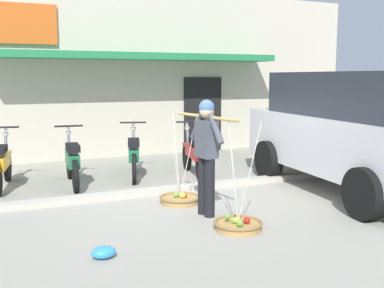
{
  "coord_description": "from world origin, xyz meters",
  "views": [
    {
      "loc": [
        -3.05,
        -6.88,
        2.02
      ],
      "look_at": [
        0.38,
        0.6,
        0.85
      ],
      "focal_mm": 44.49,
      "sensor_mm": 36.0,
      "label": 1
    }
  ],
  "objects_px": {
    "motorcycle_second_in_row": "(72,161)",
    "motorcycle_end_of_row": "(194,154)",
    "fruit_vendor": "(206,150)",
    "fruit_basket_left_side": "(180,199)",
    "parked_truck": "(359,128)",
    "fruit_basket_right_side": "(238,224)",
    "plastic_litter_bag": "(104,252)",
    "motorcycle_nearest_shop": "(2,164)",
    "motorcycle_third_in_row": "(134,155)"
  },
  "relations": [
    {
      "from": "motorcycle_second_in_row",
      "to": "motorcycle_third_in_row",
      "type": "bearing_deg",
      "value": 8.55
    },
    {
      "from": "motorcycle_third_in_row",
      "to": "fruit_vendor",
      "type": "bearing_deg",
      "value": -87.02
    },
    {
      "from": "fruit_basket_left_side",
      "to": "parked_truck",
      "type": "bearing_deg",
      "value": -11.0
    },
    {
      "from": "motorcycle_nearest_shop",
      "to": "plastic_litter_bag",
      "type": "relative_size",
      "value": 6.44
    },
    {
      "from": "motorcycle_second_in_row",
      "to": "fruit_vendor",
      "type": "bearing_deg",
      "value": -63.05
    },
    {
      "from": "fruit_basket_left_side",
      "to": "motorcycle_end_of_row",
      "type": "xyz_separation_m",
      "value": [
        1.1,
        1.83,
        0.38
      ]
    },
    {
      "from": "fruit_basket_left_side",
      "to": "fruit_basket_right_side",
      "type": "distance_m",
      "value": 1.57
    },
    {
      "from": "fruit_vendor",
      "to": "motorcycle_end_of_row",
      "type": "bearing_deg",
      "value": 68.8
    },
    {
      "from": "motorcycle_end_of_row",
      "to": "plastic_litter_bag",
      "type": "xyz_separation_m",
      "value": [
        -2.8,
        -3.63,
        -0.38
      ]
    },
    {
      "from": "motorcycle_second_in_row",
      "to": "parked_truck",
      "type": "distance_m",
      "value": 5.2
    },
    {
      "from": "fruit_vendor",
      "to": "motorcycle_second_in_row",
      "type": "height_order",
      "value": "fruit_vendor"
    },
    {
      "from": "motorcycle_nearest_shop",
      "to": "motorcycle_second_in_row",
      "type": "height_order",
      "value": "same"
    },
    {
      "from": "motorcycle_nearest_shop",
      "to": "plastic_litter_bag",
      "type": "bearing_deg",
      "value": -78.62
    },
    {
      "from": "fruit_basket_right_side",
      "to": "plastic_litter_bag",
      "type": "height_order",
      "value": "fruit_basket_right_side"
    },
    {
      "from": "motorcycle_second_in_row",
      "to": "motorcycle_end_of_row",
      "type": "distance_m",
      "value": 2.43
    },
    {
      "from": "motorcycle_third_in_row",
      "to": "plastic_litter_bag",
      "type": "xyz_separation_m",
      "value": [
        -1.64,
        -3.99,
        -0.38
      ]
    },
    {
      "from": "motorcycle_second_in_row",
      "to": "motorcycle_end_of_row",
      "type": "xyz_separation_m",
      "value": [
        2.42,
        -0.17,
        0.0
      ]
    },
    {
      "from": "fruit_basket_left_side",
      "to": "motorcycle_nearest_shop",
      "type": "xyz_separation_m",
      "value": [
        -2.53,
        2.28,
        0.38
      ]
    },
    {
      "from": "plastic_litter_bag",
      "to": "motorcycle_second_in_row",
      "type": "bearing_deg",
      "value": 84.32
    },
    {
      "from": "motorcycle_second_in_row",
      "to": "motorcycle_end_of_row",
      "type": "bearing_deg",
      "value": -4.02
    },
    {
      "from": "fruit_basket_left_side",
      "to": "motorcycle_second_in_row",
      "type": "bearing_deg",
      "value": 123.57
    },
    {
      "from": "motorcycle_nearest_shop",
      "to": "motorcycle_second_in_row",
      "type": "bearing_deg",
      "value": -13.22
    },
    {
      "from": "fruit_vendor",
      "to": "fruit_basket_left_side",
      "type": "distance_m",
      "value": 1.2
    },
    {
      "from": "motorcycle_nearest_shop",
      "to": "fruit_vendor",
      "type": "bearing_deg",
      "value": -49.52
    },
    {
      "from": "motorcycle_second_in_row",
      "to": "motorcycle_nearest_shop",
      "type": "bearing_deg",
      "value": 166.78
    },
    {
      "from": "motorcycle_nearest_shop",
      "to": "parked_truck",
      "type": "bearing_deg",
      "value": -27.06
    },
    {
      "from": "fruit_basket_left_side",
      "to": "motorcycle_end_of_row",
      "type": "bearing_deg",
      "value": 59.01
    },
    {
      "from": "motorcycle_nearest_shop",
      "to": "motorcycle_end_of_row",
      "type": "relative_size",
      "value": 1.0
    },
    {
      "from": "motorcycle_third_in_row",
      "to": "plastic_litter_bag",
      "type": "relative_size",
      "value": 6.29
    },
    {
      "from": "motorcycle_nearest_shop",
      "to": "plastic_litter_bag",
      "type": "xyz_separation_m",
      "value": [
        0.82,
        -4.08,
        -0.38
      ]
    },
    {
      "from": "motorcycle_end_of_row",
      "to": "fruit_basket_left_side",
      "type": "bearing_deg",
      "value": -120.99
    },
    {
      "from": "fruit_vendor",
      "to": "motorcycle_end_of_row",
      "type": "xyz_separation_m",
      "value": [
        1.01,
        2.61,
        -0.52
      ]
    },
    {
      "from": "fruit_vendor",
      "to": "plastic_litter_bag",
      "type": "xyz_separation_m",
      "value": [
        -1.79,
        -1.02,
        -0.91
      ]
    },
    {
      "from": "motorcycle_third_in_row",
      "to": "motorcycle_end_of_row",
      "type": "distance_m",
      "value": 1.22
    },
    {
      "from": "fruit_vendor",
      "to": "parked_truck",
      "type": "height_order",
      "value": "parked_truck"
    },
    {
      "from": "fruit_vendor",
      "to": "motorcycle_end_of_row",
      "type": "height_order",
      "value": "fruit_vendor"
    },
    {
      "from": "fruit_basket_right_side",
      "to": "motorcycle_second_in_row",
      "type": "bearing_deg",
      "value": 112.81
    },
    {
      "from": "motorcycle_second_in_row",
      "to": "motorcycle_third_in_row",
      "type": "relative_size",
      "value": 1.03
    },
    {
      "from": "motorcycle_nearest_shop",
      "to": "motorcycle_second_in_row",
      "type": "distance_m",
      "value": 1.23
    },
    {
      "from": "fruit_basket_left_side",
      "to": "parked_truck",
      "type": "height_order",
      "value": "parked_truck"
    },
    {
      "from": "fruit_basket_right_side",
      "to": "motorcycle_nearest_shop",
      "type": "height_order",
      "value": "fruit_basket_right_side"
    },
    {
      "from": "motorcycle_second_in_row",
      "to": "parked_truck",
      "type": "relative_size",
      "value": 0.37
    },
    {
      "from": "motorcycle_third_in_row",
      "to": "fruit_basket_right_side",
      "type": "bearing_deg",
      "value": -86.34
    },
    {
      "from": "fruit_vendor",
      "to": "parked_truck",
      "type": "distance_m",
      "value": 3.05
    },
    {
      "from": "fruit_vendor",
      "to": "fruit_basket_left_side",
      "type": "height_order",
      "value": "fruit_vendor"
    },
    {
      "from": "fruit_vendor",
      "to": "fruit_basket_left_side",
      "type": "relative_size",
      "value": 1.17
    },
    {
      "from": "motorcycle_second_in_row",
      "to": "parked_truck",
      "type": "height_order",
      "value": "parked_truck"
    },
    {
      "from": "fruit_vendor",
      "to": "fruit_basket_left_side",
      "type": "xyz_separation_m",
      "value": [
        -0.09,
        0.78,
        -0.9
      ]
    },
    {
      "from": "fruit_basket_right_side",
      "to": "plastic_litter_bag",
      "type": "distance_m",
      "value": 1.89
    },
    {
      "from": "motorcycle_second_in_row",
      "to": "motorcycle_third_in_row",
      "type": "distance_m",
      "value": 1.27
    }
  ]
}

